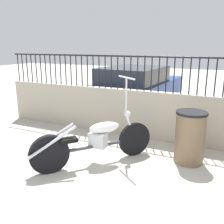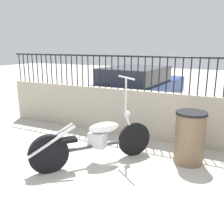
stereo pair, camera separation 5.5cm
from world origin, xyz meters
name	(u,v)px [view 2 (the right image)]	position (x,y,z in m)	size (l,w,h in m)	color
low_wall	(187,120)	(0.00, 2.94, 0.50)	(8.79, 0.18, 1.00)	#B2A893
fence_railing	(191,70)	(0.00, 2.94, 1.46)	(8.79, 0.04, 0.71)	black
motorcycle_dark_grey	(90,141)	(-1.24, 1.35, 0.40)	(1.43, 1.72, 1.42)	black
trash_bin	(190,138)	(0.19, 2.13, 0.44)	(0.50, 0.50, 0.88)	brown
car_blue	(137,87)	(-2.00, 5.43, 0.65)	(2.10, 4.53, 1.27)	black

